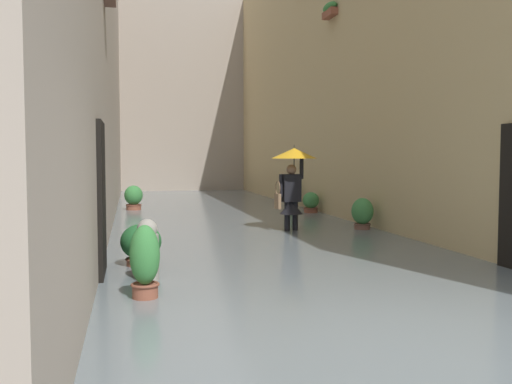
# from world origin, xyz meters

# --- Properties ---
(ground_plane) EXTENTS (60.00, 60.00, 0.00)m
(ground_plane) POSITION_xyz_m (0.00, -10.84, 0.00)
(ground_plane) COLOR gray
(flood_water) EXTENTS (6.44, 27.68, 0.17)m
(flood_water) POSITION_xyz_m (0.00, -10.84, 0.08)
(flood_water) COLOR slate
(flood_water) RESTS_ON ground_plane
(building_facade_left) EXTENTS (2.04, 25.68, 9.05)m
(building_facade_left) POSITION_xyz_m (-3.72, -10.83, 4.52)
(building_facade_left) COLOR tan
(building_facade_left) RESTS_ON ground_plane
(building_facade_right) EXTENTS (2.04, 25.68, 10.89)m
(building_facade_right) POSITION_xyz_m (3.72, -10.83, 5.44)
(building_facade_right) COLOR #A89989
(building_facade_right) RESTS_ON ground_plane
(building_facade_far) EXTENTS (9.24, 1.80, 11.25)m
(building_facade_far) POSITION_xyz_m (0.00, -22.58, 5.62)
(building_facade_far) COLOR #A89989
(building_facade_far) RESTS_ON ground_plane
(person_wading) EXTENTS (0.97, 0.97, 1.99)m
(person_wading) POSITION_xyz_m (-0.94, -7.09, 1.36)
(person_wading) COLOR #2D2319
(person_wading) RESTS_ON ground_plane
(potted_plant_near_right) EXTENTS (0.33, 0.33, 0.98)m
(potted_plant_near_right) POSITION_xyz_m (2.27, -1.93, 0.52)
(potted_plant_near_right) COLOR brown
(potted_plant_near_right) RESTS_ON ground_plane
(potted_plant_far_left) EXTENTS (0.40, 0.40, 0.94)m
(potted_plant_far_left) POSITION_xyz_m (-2.41, -12.31, 0.49)
(potted_plant_far_left) COLOR #9E563D
(potted_plant_far_left) RESTS_ON ground_plane
(potted_plant_near_left) EXTENTS (0.47, 0.47, 0.84)m
(potted_plant_near_left) POSITION_xyz_m (-2.48, -6.96, 0.47)
(potted_plant_near_left) COLOR brown
(potted_plant_near_left) RESTS_ON ground_plane
(potted_plant_mid_left) EXTENTS (0.46, 0.46, 0.74)m
(potted_plant_mid_left) POSITION_xyz_m (-2.53, -10.67, 0.39)
(potted_plant_mid_left) COLOR brown
(potted_plant_mid_left) RESTS_ON ground_plane
(potted_plant_far_right) EXTENTS (0.54, 0.54, 0.88)m
(potted_plant_far_right) POSITION_xyz_m (2.32, -12.59, 0.48)
(potted_plant_far_right) COLOR brown
(potted_plant_far_right) RESTS_ON ground_plane
(potted_plant_mid_right) EXTENTS (0.59, 0.59, 0.76)m
(potted_plant_mid_right) POSITION_xyz_m (2.28, -3.86, 0.43)
(potted_plant_mid_right) COLOR #9E563D
(potted_plant_mid_right) RESTS_ON ground_plane
(mooring_bollard) EXTENTS (0.29, 0.29, 0.95)m
(mooring_bollard) POSITION_xyz_m (2.22, -2.86, 0.47)
(mooring_bollard) COLOR gray
(mooring_bollard) RESTS_ON ground_plane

